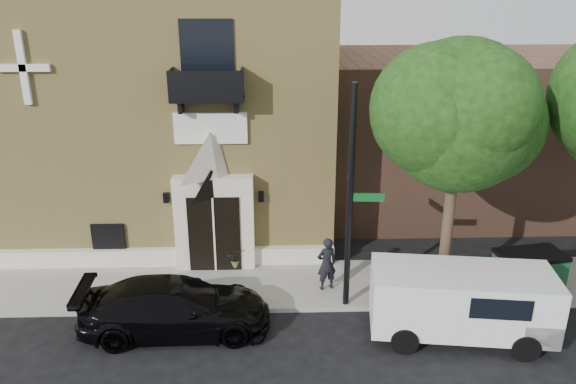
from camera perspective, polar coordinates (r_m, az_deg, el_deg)
name	(u,v)px	position (r m, az deg, el deg)	size (l,w,h in m)	color
ground	(243,313)	(17.04, -4.62, -12.20)	(120.00, 120.00, 0.00)	black
sidewalk	(276,285)	(18.26, -1.24, -9.44)	(42.00, 3.00, 0.15)	gray
church	(173,104)	(23.06, -11.58, 8.71)	(12.20, 11.01, 9.30)	tan
neighbour_building	(527,130)	(26.52, 23.14, 5.81)	(18.00, 8.00, 6.40)	brown
street_tree_left	(462,115)	(15.89, 17.24, 7.52)	(4.97, 4.38, 7.77)	#38281C
black_sedan	(175,307)	(16.17, -11.37, -11.37)	(2.13, 5.24, 1.52)	black
cargo_van	(468,301)	(16.21, 17.81, -10.52)	(5.05, 2.55, 1.97)	white
street_sign	(351,200)	(15.81, 6.37, -0.80)	(1.05, 1.05, 6.62)	black
fire_hydrant	(379,289)	(17.33, 9.20, -9.74)	(0.45, 0.36, 0.79)	#B53311
dumpster	(528,272)	(19.00, 23.22, -7.46)	(2.17, 1.45, 1.32)	#103C1E
planter	(236,258)	(19.07, -5.31, -6.64)	(0.66, 0.57, 0.73)	#516C32
pedestrian_near	(327,264)	(17.56, 3.94, -7.28)	(0.63, 0.42, 1.74)	black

